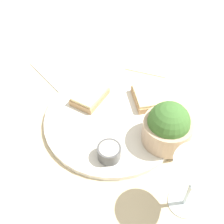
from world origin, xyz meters
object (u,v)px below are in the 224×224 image
cheese_toast_near (90,96)px  napkin (149,62)px  sauce_ramekin (109,152)px  wine_glass (195,177)px  fork (45,76)px  cheese_toast_far (148,97)px  salad_bowl (168,126)px

cheese_toast_near → napkin: bearing=128.8°
sauce_ramekin → wine_glass: bearing=50.0°
napkin → fork: 0.33m
cheese_toast_far → napkin: (-0.18, 0.04, -0.02)m
fork → wine_glass: bearing=35.6°
salad_bowl → cheese_toast_far: size_ratio=1.15×
salad_bowl → sauce_ramekin: salad_bowl is taller
napkin → fork: bearing=-83.7°
napkin → fork: size_ratio=1.09×
sauce_ramekin → napkin: bearing=155.0°
sauce_ramekin → cheese_toast_far: bearing=144.3°
sauce_ramekin → wine_glass: 0.20m
cheese_toast_near → wine_glass: 0.37m
wine_glass → sauce_ramekin: bearing=-130.0°
napkin → wine_glass: bearing=-2.2°
salad_bowl → cheese_toast_near: (-0.15, -0.17, -0.04)m
napkin → cheese_toast_far: bearing=-12.9°
sauce_ramekin → cheese_toast_far: size_ratio=0.54×
salad_bowl → sauce_ramekin: (0.04, -0.14, -0.03)m
sauce_ramekin → cheese_toast_near: sauce_ramekin is taller
sauce_ramekin → napkin: 0.38m
sauce_ramekin → fork: (-0.31, -0.17, -0.03)m
sauce_ramekin → cheese_toast_near: bearing=-169.8°
salad_bowl → cheese_toast_near: bearing=-131.8°
sauce_ramekin → cheese_toast_near: size_ratio=0.45×
fork → cheese_toast_far: bearing=63.5°
wine_glass → fork: wine_glass is taller
salad_bowl → wine_glass: bearing=2.1°
fork → cheese_toast_near: bearing=47.3°
wine_glass → fork: (-0.43, -0.31, -0.11)m
sauce_ramekin → wine_glass: size_ratio=0.35×
cheese_toast_near → wine_glass: (0.31, 0.18, 0.08)m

